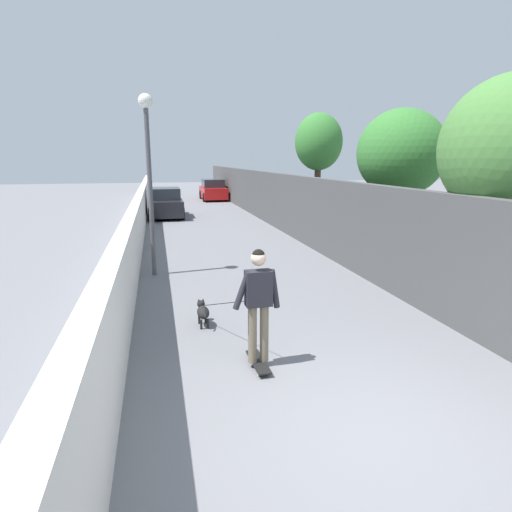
% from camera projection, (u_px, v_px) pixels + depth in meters
% --- Properties ---
extents(ground_plane, '(80.00, 80.00, 0.00)m').
position_uv_depth(ground_plane, '(214.00, 232.00, 18.09)').
color(ground_plane, slate).
extents(wall_left, '(48.00, 0.30, 1.60)m').
position_uv_depth(wall_left, '(138.00, 223.00, 15.36)').
color(wall_left, silver).
rests_on(wall_left, ground).
extents(fence_right, '(48.00, 0.30, 2.42)m').
position_uv_depth(fence_right, '(298.00, 207.00, 16.58)').
color(fence_right, '#4C4C4C').
rests_on(fence_right, ground).
extents(tree_right_mid, '(1.91, 1.91, 4.84)m').
position_uv_depth(tree_right_mid, '(319.00, 143.00, 17.25)').
color(tree_right_mid, '#473523').
rests_on(tree_right_mid, ground).
extents(tree_right_far, '(2.51, 2.51, 4.43)m').
position_uv_depth(tree_right_far, '(401.00, 154.00, 12.21)').
color(tree_right_far, brown).
rests_on(tree_right_far, ground).
extents(lamp_post, '(0.36, 0.36, 4.61)m').
position_uv_depth(lamp_post, '(148.00, 155.00, 10.83)').
color(lamp_post, '#4C4C51').
rests_on(lamp_post, ground).
extents(skateboard, '(0.81, 0.23, 0.08)m').
position_uv_depth(skateboard, '(258.00, 362.00, 6.42)').
color(skateboard, black).
rests_on(skateboard, ground).
extents(person_skateboarder, '(0.23, 0.71, 1.71)m').
position_uv_depth(person_skateboarder, '(258.00, 297.00, 6.20)').
color(person_skateboarder, '#726651').
rests_on(person_skateboarder, skateboard).
extents(dog, '(2.13, 0.75, 1.06)m').
position_uv_depth(dog, '(203.00, 312.00, 7.95)').
color(dog, black).
rests_on(dog, ground).
extents(car_near, '(3.88, 1.80, 1.54)m').
position_uv_depth(car_near, '(166.00, 204.00, 22.71)').
color(car_near, black).
rests_on(car_near, ground).
extents(car_far, '(3.88, 1.80, 1.54)m').
position_uv_depth(car_far, '(213.00, 190.00, 32.16)').
color(car_far, '#B71414').
rests_on(car_far, ground).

